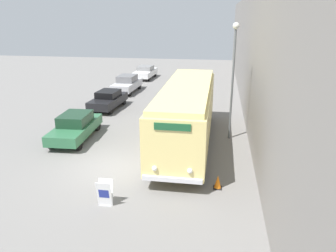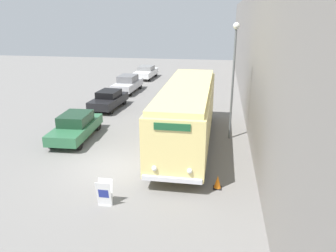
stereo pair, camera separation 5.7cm
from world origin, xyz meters
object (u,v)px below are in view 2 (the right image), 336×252
Objects in this scene: vintage_bus at (187,112)px; sign_board at (105,193)px; parked_car_far at (128,84)px; traffic_cone at (218,182)px; parked_car_mid at (109,99)px; parked_car_distant at (146,72)px; streetlamp at (234,66)px; parked_car_near at (76,126)px.

vintage_bus is 7.21m from sign_board.
traffic_cone is (8.68, -16.83, -0.50)m from parked_car_far.
parked_car_distant is (0.04, 12.68, 0.01)m from parked_car_mid.
streetlamp is 1.41× the size of parked_car_near.
streetlamp is 11.16× the size of traffic_cone.
parked_car_mid is (-9.10, 4.99, -3.51)m from streetlamp.
parked_car_far is 1.03× the size of parked_car_distant.
parked_car_near is 7.89× the size of traffic_cone.
streetlamp is at bearing -24.50° from parked_car_mid.
streetlamp is 9.64m from parked_car_near.
traffic_cone is at bearing -68.62° from vintage_bus.
sign_board is 7.71m from parked_car_near.
streetlamp is (2.40, 1.37, 2.31)m from vintage_bus.
parked_car_near is 1.09× the size of parked_car_mid.
streetlamp reaches higher than parked_car_mid.
streetlamp is at bearing 84.58° from traffic_cone.
vintage_bus reaches higher than traffic_cone.
streetlamp is (4.80, 8.02, 3.72)m from sign_board.
parked_car_near is at bearing 151.25° from traffic_cone.
parked_car_distant reaches higher than parked_car_mid.
vintage_bus is 10.48× the size of sign_board.
vintage_bus reaches higher than sign_board.
vintage_bus is 3.60m from streetlamp.
sign_board is 0.23× the size of parked_car_near.
parked_car_mid is at bearing -86.95° from parked_car_distant.
parked_car_distant reaches higher than traffic_cone.
sign_board is 4.67m from traffic_cone.
sign_board is at bearing -77.33° from parked_car_distant.
streetlamp is at bearing -59.62° from parked_car_distant.
parked_car_far is (-4.46, 18.81, 0.28)m from sign_board.
sign_board is at bearing -109.82° from vintage_bus.
parked_car_far reaches higher than sign_board.
parked_car_distant is (-6.66, 19.05, -1.19)m from vintage_bus.
traffic_cone is at bearing -60.16° from parked_car_far.
sign_board is 0.23× the size of parked_car_far.
vintage_bus is 6.57m from parked_car_near.
parked_car_mid is at bearing 127.70° from traffic_cone.
sign_board is at bearing -74.11° from parked_car_far.
parked_car_far reaches higher than traffic_cone.
parked_car_near is 19.17m from parked_car_distant.
parked_car_near is (-8.87, -1.49, -3.47)m from streetlamp.
streetlamp is at bearing 59.13° from sign_board.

